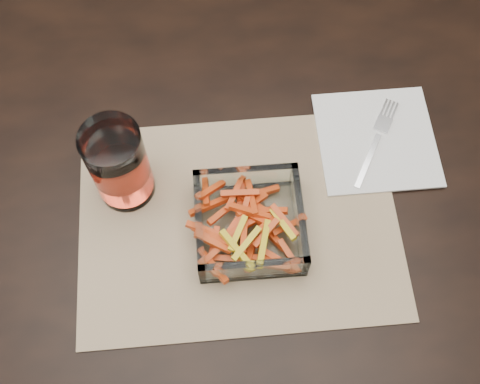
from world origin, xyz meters
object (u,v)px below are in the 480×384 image
object	(u,v)px
tumbler	(119,166)
fork	(376,140)
dining_table	(218,191)
glass_bowl	(249,224)

from	to	relation	value
tumbler	fork	distance (m)	0.38
dining_table	tumbler	xyz separation A→B (m)	(-0.13, -0.02, 0.16)
glass_bowl	tumbler	distance (m)	0.19
dining_table	glass_bowl	world-z (taller)	glass_bowl
fork	tumbler	bearing A→B (deg)	-143.90
glass_bowl	tumbler	world-z (taller)	tumbler
glass_bowl	tumbler	xyz separation A→B (m)	(-0.17, 0.09, 0.04)
dining_table	fork	distance (m)	0.26
fork	glass_bowl	bearing A→B (deg)	-118.75
dining_table	fork	xyz separation A→B (m)	(0.24, 0.01, 0.10)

